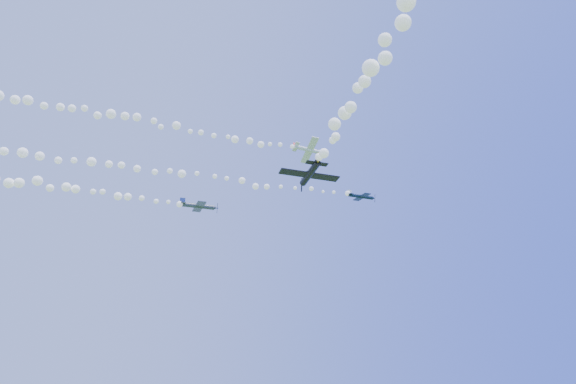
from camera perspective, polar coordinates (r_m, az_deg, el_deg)
name	(u,v)px	position (r m, az deg, el deg)	size (l,w,h in m)	color
plane_white	(309,150)	(96.03, 2.55, 5.00)	(6.81, 7.10, 2.39)	white
smoke_trail_white	(112,116)	(92.08, -20.11, 8.48)	(69.71, 13.17, 2.91)	white
plane_navy	(362,197)	(104.47, 8.71, -0.53)	(6.58, 6.77, 2.15)	#0D1D3C
smoke_trail_navy	(146,170)	(97.26, -16.50, 2.57)	(84.09, 19.63, 2.61)	white
plane_grey	(199,206)	(93.97, -10.51, -1.65)	(7.59, 7.87, 2.15)	#3C4257
plane_black	(309,174)	(67.14, 2.55, 2.14)	(8.64, 8.13, 2.32)	black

